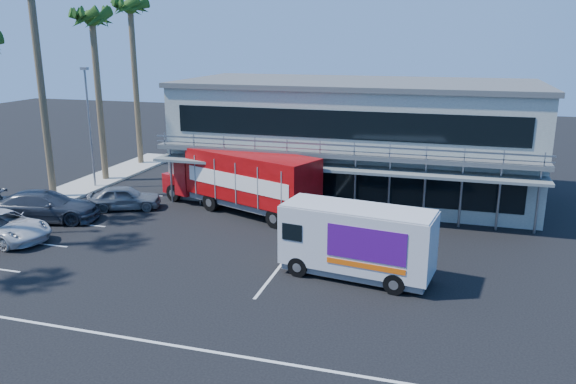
# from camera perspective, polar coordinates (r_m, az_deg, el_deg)

# --- Properties ---
(ground) EXTENTS (120.00, 120.00, 0.00)m
(ground) POSITION_cam_1_polar(r_m,az_deg,el_deg) (24.79, -6.28, -8.25)
(ground) COLOR black
(ground) RESTS_ON ground
(building) EXTENTS (22.40, 12.00, 7.30)m
(building) POSITION_cam_1_polar(r_m,az_deg,el_deg) (36.86, 6.89, 5.50)
(building) COLOR gray
(building) RESTS_ON ground
(curb_strip) EXTENTS (3.00, 32.00, 0.16)m
(curb_strip) POSITION_cam_1_polar(r_m,az_deg,el_deg) (37.32, -24.35, -1.29)
(curb_strip) COLOR #A5A399
(curb_strip) RESTS_ON ground
(palm_e) EXTENTS (2.80, 2.80, 12.25)m
(palm_e) POSITION_cam_1_polar(r_m,az_deg,el_deg) (41.34, -19.23, 15.47)
(palm_e) COLOR brown
(palm_e) RESTS_ON ground
(palm_f) EXTENTS (2.80, 2.80, 13.25)m
(palm_f) POSITION_cam_1_polar(r_m,az_deg,el_deg) (46.19, -15.69, 16.76)
(palm_f) COLOR brown
(palm_f) RESTS_ON ground
(light_pole_far) EXTENTS (0.50, 0.25, 8.09)m
(light_pole_far) POSITION_cam_1_polar(r_m,az_deg,el_deg) (39.78, -19.53, 6.68)
(light_pole_far) COLOR gray
(light_pole_far) RESTS_ON ground
(red_truck) EXTENTS (10.85, 6.33, 3.61)m
(red_truck) POSITION_cam_1_polar(r_m,az_deg,el_deg) (32.81, -4.70, 1.35)
(red_truck) COLOR maroon
(red_truck) RESTS_ON ground
(white_van) EXTENTS (6.63, 3.10, 3.12)m
(white_van) POSITION_cam_1_polar(r_m,az_deg,el_deg) (23.90, 7.00, -4.92)
(white_van) COLOR silver
(white_van) RESTS_ON ground
(parked_car_c) EXTENTS (5.64, 3.34, 1.47)m
(parked_car_c) POSITION_cam_1_polar(r_m,az_deg,el_deg) (31.85, -27.03, -3.09)
(parked_car_c) COLOR silver
(parked_car_c) RESTS_ON ground
(parked_car_d) EXTENTS (6.27, 3.89, 1.69)m
(parked_car_d) POSITION_cam_1_polar(r_m,az_deg,el_deg) (34.08, -23.43, -1.34)
(parked_car_d) COLOR #303641
(parked_car_d) RESTS_ON ground
(parked_car_e) EXTENTS (4.53, 3.25, 1.43)m
(parked_car_e) POSITION_cam_1_polar(r_m,az_deg,el_deg) (34.84, -16.28, -0.55)
(parked_car_e) COLOR slate
(parked_car_e) RESTS_ON ground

